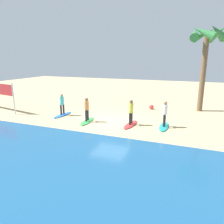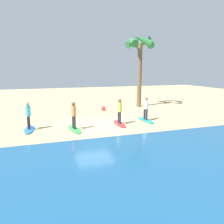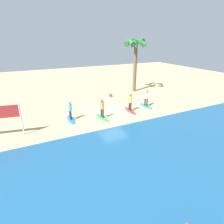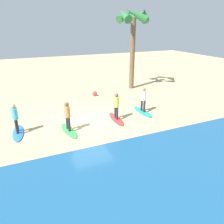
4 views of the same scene
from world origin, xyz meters
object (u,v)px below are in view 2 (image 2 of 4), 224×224
Objects in this scene: palm_tree at (140,48)px; surfboard_teal at (145,120)px; surfer_teal at (146,107)px; surfer_blue at (28,113)px; surfer_red at (119,109)px; surfer_green at (74,113)px; beach_ball at (103,108)px; surfboard_green at (74,129)px; surfboard_blue at (29,129)px; surfboard_red at (119,124)px.

surfboard_teal is at bearing 69.19° from palm_tree.
surfer_teal and surfer_blue have the same top height.
surfer_red is 3.11m from surfer_green.
surfboard_green is at bearing 57.95° from beach_ball.
surfer_red is 0.78× the size of surfboard_blue.
surfer_green is 1.00× the size of surfer_blue.
palm_tree reaches higher than surfboard_teal.
surfer_teal is 0.24× the size of palm_tree.
surfer_red is 4.16× the size of beach_ball.
surfer_red is 0.78× the size of surfboard_green.
surfer_green reaches higher than beach_ball.
surfboard_red is (2.15, 0.38, 0.00)m from surfboard_teal.
surfer_blue is (2.61, -0.83, 0.99)m from surfboard_green.
surfer_red is at bearing 54.55° from palm_tree.
surfboard_blue is at bearing 37.69° from beach_ball.
surfer_blue is (2.61, -0.83, 0.00)m from surfer_green.
surfboard_teal is at bearing -171.71° from surfer_green.
surfboard_red is at bearing 10.10° from surfer_teal.
beach_ball reaches higher than surfboard_red.
surfer_green is (0.00, 0.00, 0.99)m from surfboard_green.
surfboard_blue is at bearing 29.21° from palm_tree.
surfboard_red is at bearing 175.52° from surfer_blue.
surfboard_green is 6.50m from beach_ball.
surfboard_teal is 8.20m from palm_tree.
surfer_green is 2.74m from surfer_blue.
surfer_green is at bearing 8.29° from surfer_teal.
beach_ball is (1.79, -4.74, 0.15)m from surfboard_teal.
surfer_red is (2.15, 0.38, 0.00)m from surfer_teal.
palm_tree is at bearing 124.49° from surfboard_green.
surfboard_teal is 5.33× the size of beach_ball.
surfer_blue is (7.84, -0.06, 0.99)m from surfboard_teal.
palm_tree is (-4.29, -6.03, 5.55)m from surfboard_red.
surfboard_green is 2.74m from surfboard_blue.
surfer_teal is 1.00× the size of surfer_green.
surfboard_teal is 0.30× the size of palm_tree.
surfer_green is (3.09, 0.38, 0.99)m from surfboard_red.
surfer_blue is at bearing -90.68° from surfboard_red.
surfer_red is at bearing 90.53° from surfboard_green.
surfer_red is (0.00, -0.00, 0.99)m from surfboard_red.
surfboard_blue is 1.28× the size of surfer_blue.
beach_ball is at bearing 179.77° from surfboard_red.
surfer_teal is at bearing 92.65° from surfboard_blue.
surfboard_teal is at bearing 91.80° from surfboard_green.
surfboard_teal is 0.99m from surfer_teal.
surfer_green is at bearing 57.95° from beach_ball.
surfboard_blue is (2.61, -0.83, 0.00)m from surfboard_green.
beach_ball is at bearing 130.81° from surfboard_blue.
surfer_blue is at bearing -17.58° from surfer_green.
surfer_teal is 0.78× the size of surfboard_green.
surfer_green reaches higher than surfboard_red.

